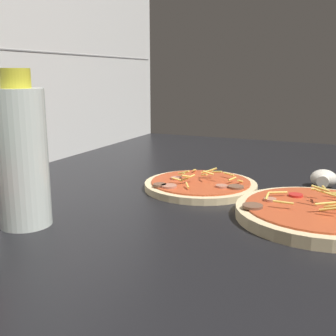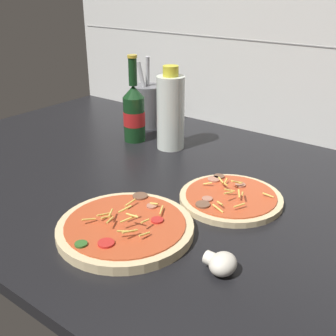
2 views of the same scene
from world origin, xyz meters
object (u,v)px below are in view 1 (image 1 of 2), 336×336
pizza_near (319,213)px  pizza_far (200,185)px  mushroom_left (324,179)px  oil_bottle (21,156)px

pizza_near → pizza_far: pizza_near is taller
pizza_near → pizza_far: bearing=67.4°
pizza_near → mushroom_left: size_ratio=4.76×
pizza_far → mushroom_left: bearing=-63.8°
oil_bottle → mushroom_left: bearing=-44.4°
pizza_near → pizza_far: (9.56, 22.95, -0.25)cm
pizza_near → pizza_far: 24.86cm
mushroom_left → oil_bottle: bearing=135.6°
pizza_far → mushroom_left: size_ratio=4.07×
pizza_near → mushroom_left: bearing=2.1°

